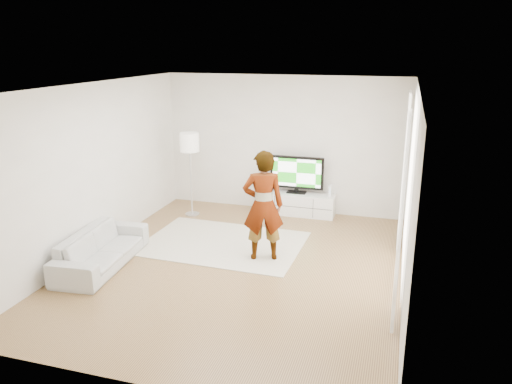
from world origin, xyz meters
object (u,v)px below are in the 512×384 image
(floor_lamp, at_px, (190,146))
(rug, at_px, (223,243))
(player, at_px, (263,206))
(television, at_px, (297,173))
(sofa, at_px, (102,249))
(media_console, at_px, (296,204))

(floor_lamp, bearing_deg, rug, -48.14)
(player, xyz_separation_m, floor_lamp, (-2.00, 1.70, 0.52))
(television, bearing_deg, player, -90.88)
(rug, relative_size, sofa, 1.41)
(rug, bearing_deg, player, -25.85)
(television, bearing_deg, floor_lamp, -161.71)
(media_console, relative_size, player, 0.89)
(media_console, relative_size, television, 1.46)
(sofa, bearing_deg, media_console, -41.03)
(television, relative_size, rug, 0.40)
(media_console, relative_size, floor_lamp, 0.94)
(floor_lamp, bearing_deg, sofa, -97.93)
(television, relative_size, sofa, 0.57)
(player, bearing_deg, sofa, 3.30)
(television, bearing_deg, media_console, -90.00)
(rug, relative_size, floor_lamp, 1.61)
(television, height_order, rug, television)
(media_console, distance_m, rug, 2.14)
(television, relative_size, floor_lamp, 0.64)
(media_console, distance_m, sofa, 4.11)
(rug, xyz_separation_m, floor_lamp, (-1.16, 1.29, 1.43))
(television, bearing_deg, rug, -114.13)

